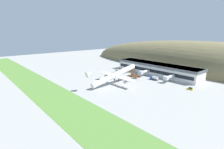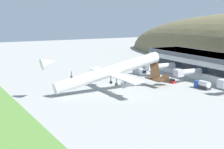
{
  "view_description": "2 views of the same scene",
  "coord_description": "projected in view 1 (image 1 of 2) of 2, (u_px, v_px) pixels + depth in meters",
  "views": [
    {
      "loc": [
        103.81,
        -87.62,
        39.21
      ],
      "look_at": [
        7.33,
        -4.86,
        7.98
      ],
      "focal_mm": 28.0,
      "sensor_mm": 36.0,
      "label": 1
    },
    {
      "loc": [
        127.0,
        -62.33,
        29.18
      ],
      "look_at": [
        11.16,
        -3.12,
        6.71
      ],
      "focal_mm": 60.0,
      "sensor_mm": 36.0,
      "label": 2
    }
  ],
  "objects": [
    {
      "name": "ground_plane",
      "position": [
        111.0,
        81.0,
        141.27
      ],
      "size": [
        446.59,
        446.59,
        0.0
      ],
      "primitive_type": "plane",
      "color": "#9E9E99"
    },
    {
      "name": "grass_strip_foreground",
      "position": [
        52.0,
        95.0,
        110.51
      ],
      "size": [
        401.93,
        24.54,
        0.08
      ],
      "primitive_type": "cube",
      "color": "#568438",
      "rests_on": "ground_plane"
    },
    {
      "name": "hill_backdrop",
      "position": [
        200.0,
        70.0,
        183.03
      ],
      "size": [
        330.58,
        68.56,
        60.03
      ],
      "primitive_type": "ellipsoid",
      "color": "olive",
      "rests_on": "ground_plane"
    },
    {
      "name": "terminal_building",
      "position": [
        156.0,
        68.0,
        165.2
      ],
      "size": [
        84.31,
        18.51,
        10.16
      ],
      "color": "white",
      "rests_on": "ground_plane"
    },
    {
      "name": "jetway_0",
      "position": [
        128.0,
        69.0,
        170.06
      ],
      "size": [
        3.38,
        14.78,
        5.43
      ],
      "color": "silver",
      "rests_on": "ground_plane"
    },
    {
      "name": "jetway_1",
      "position": [
        144.0,
        72.0,
        157.04
      ],
      "size": [
        3.38,
        12.91,
        5.43
      ],
      "color": "silver",
      "rests_on": "ground_plane"
    },
    {
      "name": "jetway_2",
      "position": [
        169.0,
        77.0,
        138.69
      ],
      "size": [
        3.38,
        12.57,
        5.43
      ],
      "color": "silver",
      "rests_on": "ground_plane"
    },
    {
      "name": "cargo_airplane",
      "position": [
        116.0,
        75.0,
        132.82
      ],
      "size": [
        36.32,
        51.15,
        14.51
      ],
      "color": "white"
    },
    {
      "name": "service_car_0",
      "position": [
        190.0,
        89.0,
        121.14
      ],
      "size": [
        4.2,
        1.84,
        1.57
      ],
      "color": "gold",
      "rests_on": "ground_plane"
    },
    {
      "name": "service_car_1",
      "position": [
        138.0,
        76.0,
        154.37
      ],
      "size": [
        4.33,
        1.83,
        1.62
      ],
      "color": "#B21E1E",
      "rests_on": "ground_plane"
    },
    {
      "name": "fuel_truck",
      "position": [
        154.0,
        78.0,
        145.51
      ],
      "size": [
        7.18,
        2.42,
        3.19
      ],
      "color": "#264C99",
      "rests_on": "ground_plane"
    },
    {
      "name": "box_truck",
      "position": [
        119.0,
        71.0,
        170.42
      ],
      "size": [
        8.13,
        2.76,
        3.13
      ],
      "color": "silver",
      "rests_on": "ground_plane"
    },
    {
      "name": "traffic_cone_0",
      "position": [
        124.0,
        77.0,
        155.35
      ],
      "size": [
        0.52,
        0.52,
        0.58
      ],
      "color": "orange",
      "rests_on": "ground_plane"
    }
  ]
}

